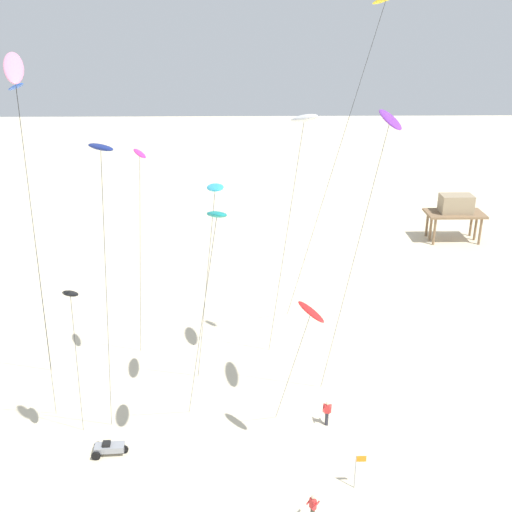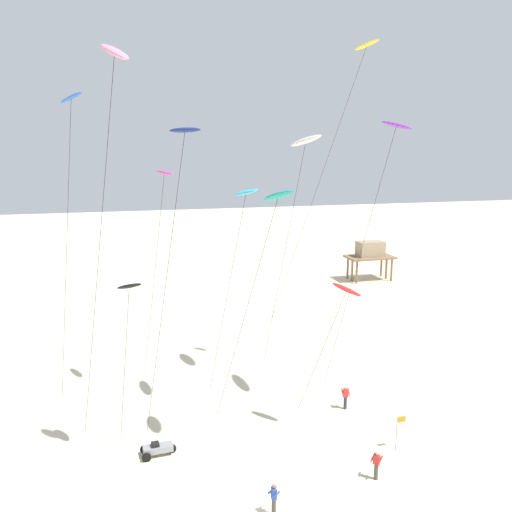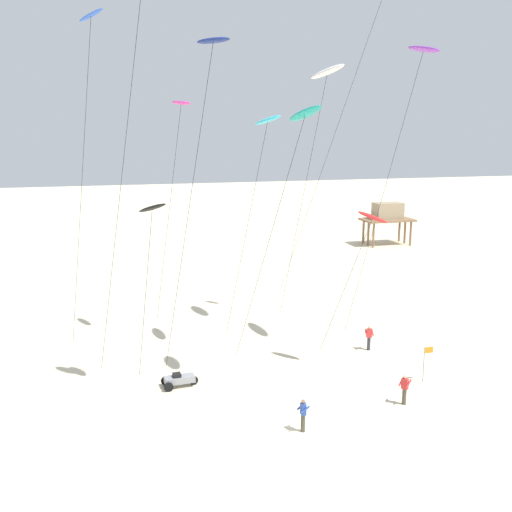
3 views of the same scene
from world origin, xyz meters
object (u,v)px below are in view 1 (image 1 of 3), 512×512
kite_white (304,119)px  kite_teal (216,216)px  kite_flyer_middle (313,508)px  kite_yellow (379,21)px  beach_buggy (109,448)px  kite_pink (14,71)px  marker_flag (358,465)px  kite_cyan (215,189)px  kite_red (310,313)px  kite_blue (18,101)px  stilt_house (456,208)px  kite_black (70,295)px  kite_purple (389,122)px  kite_navy (101,155)px  kite_magenta (140,158)px  kite_flyer_furthest (327,413)px

kite_white → kite_teal: 10.82m
kite_flyer_middle → kite_yellow: bearing=71.5°
kite_white → beach_buggy: 22.24m
kite_pink → marker_flag: (15.28, 0.01, -20.13)m
kite_cyan → beach_buggy: size_ratio=7.35×
kite_red → kite_teal: (-4.71, -1.35, 5.78)m
kite_blue → stilt_house: (35.01, 31.94, -15.77)m
kite_yellow → marker_flag: kite_yellow is taller
kite_black → marker_flag: size_ratio=5.08×
kite_teal → kite_purple: size_ratio=0.81×
kite_pink → kite_yellow: kite_yellow is taller
kite_red → kite_teal: kite_teal is taller
kite_flyer_middle → kite_cyan: bearing=117.9°
kite_yellow → kite_navy: kite_yellow is taller
kite_white → kite_flyer_middle: kite_white is taller
kite_white → kite_black: 16.58m
kite_purple → kite_blue: 19.08m
kite_white → kite_magenta: bearing=177.9°
kite_flyer_furthest → kite_magenta: bearing=155.1°
kite_magenta → kite_flyer_middle: bearing=-53.7°
kite_pink → marker_flag: 25.27m
kite_teal → kite_blue: size_ratio=0.76×
kite_pink → stilt_house: kite_pink is taller
kite_flyer_furthest → kite_blue: bearing=175.9°
kite_yellow → kite_purple: kite_yellow is taller
kite_black → kite_teal: bearing=-13.6°
kite_flyer_furthest → marker_flag: 5.59m
kite_red → kite_navy: size_ratio=0.52×
kite_flyer_middle → kite_flyer_furthest: bearing=77.8°
kite_cyan → kite_flyer_furthest: (6.62, -1.43, -13.86)m
beach_buggy → marker_flag: 14.25m
kite_navy → stilt_house: 50.29m
kite_cyan → kite_black: 9.59m
kite_yellow → kite_flyer_furthest: bearing=-117.3°
kite_pink → kite_cyan: bearing=41.9°
kite_pink → marker_flag: kite_pink is taller
kite_magenta → beach_buggy: size_ratio=7.77×
kite_navy → kite_flyer_furthest: (11.24, 4.99, -17.17)m
kite_flyer_furthest → beach_buggy: size_ratio=0.80×
stilt_house → kite_pink: bearing=-130.2°
kite_teal → kite_black: (-7.79, 1.88, -4.86)m
kite_magenta → kite_black: bearing=-109.9°
kite_flyer_furthest → kite_white: bearing=106.6°
kite_red → kite_yellow: bearing=62.3°
kite_pink → kite_blue: (-2.40, 6.68, -2.05)m
kite_flyer_middle → beach_buggy: kite_flyer_middle is taller
kite_cyan → marker_flag: bearing=-42.4°
kite_navy → kite_purple: bearing=16.4°
kite_teal → marker_flag: (7.26, -1.16, -13.52)m
kite_cyan → kite_black: bearing=-152.6°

